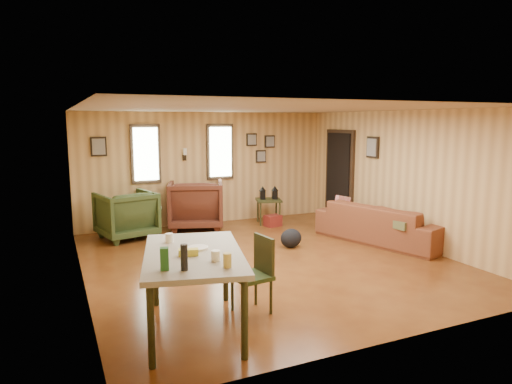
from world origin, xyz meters
TOP-DOWN VIEW (x-y plane):
  - room at (0.17, 0.27)m, footprint 5.54×6.04m
  - sofa at (2.43, 0.14)m, footprint 1.39×2.52m
  - recliner_brown at (-0.39, 2.56)m, footprint 1.35×1.30m
  - recliner_green at (-1.82, 2.35)m, footprint 1.16×1.11m
  - end_table at (-1.44, 2.34)m, footprint 0.63×0.59m
  - side_table at (1.19, 2.36)m, footprint 0.64×0.64m
  - cooler at (1.16, 2.09)m, footprint 0.37×0.30m
  - backpack at (0.71, 0.48)m, footprint 0.46×0.40m
  - sofa_pillows at (2.27, 0.18)m, footprint 0.62×1.84m
  - dining_table at (-1.77, -1.91)m, footprint 1.37×1.86m
  - dining_chair at (-0.96, -1.75)m, footprint 0.46×0.46m

SIDE VIEW (x-z plane):
  - cooler at x=1.16m, z-range 0.00..0.24m
  - backpack at x=0.71m, z-range 0.00..0.34m
  - end_table at x=-1.44m, z-range 0.04..0.75m
  - sofa at x=2.43m, z-range 0.00..0.95m
  - recliner_green at x=-1.82m, z-range 0.00..0.99m
  - dining_chair at x=-0.96m, z-range 0.05..0.95m
  - sofa_pillows at x=2.27m, z-range 0.32..0.69m
  - recliner_brown at x=-0.39m, z-range 0.00..1.11m
  - side_table at x=1.19m, z-range 0.15..0.97m
  - dining_table at x=-1.77m, z-range 0.23..1.33m
  - room at x=0.17m, z-range -0.02..2.43m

